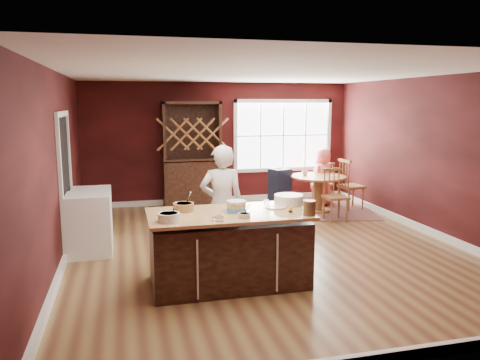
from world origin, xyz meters
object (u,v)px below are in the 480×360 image
baker (222,205)px  toddler (279,172)px  seated_woman (323,177)px  kitchen_island (229,250)px  dining_table (318,186)px  hutch (192,155)px  high_chair (280,188)px  chair_north (322,182)px  dryer (92,216)px  washer (89,224)px  layer_cake (236,206)px  chair_south (336,195)px  chair_east (352,184)px

baker → toddler: (1.85, 2.99, -0.03)m
seated_woman → toddler: bearing=-22.4°
kitchen_island → dining_table: bearing=52.1°
dining_table → hutch: hutch is taller
kitchen_island → high_chair: same height
chair_north → dryer: chair_north is taller
washer → layer_cake: bearing=-40.8°
chair_south → chair_north: 1.63m
toddler → chair_east: bearing=-13.1°
kitchen_island → dryer: bearing=128.0°
layer_cake → seated_woman: 4.91m
kitchen_island → chair_north: size_ratio=2.10×
chair_east → hutch: (-3.24, 1.13, 0.59)m
high_chair → kitchen_island: bearing=-134.1°
layer_cake → toddler: 4.20m
chair_south → chair_north: size_ratio=1.08×
chair_south → high_chair: chair_south is taller
dryer → chair_north: bearing=21.4°
dining_table → washer: 4.80m
baker → layer_cake: 0.80m
layer_cake → chair_south: bearing=45.1°
washer → high_chair: bearing=29.8°
seated_woman → high_chair: seated_woman is taller
kitchen_island → chair_north: (3.11, 4.18, 0.03)m
baker → chair_east: bearing=-137.8°
baker → chair_north: (3.02, 3.38, -0.37)m
baker → chair_north: 4.55m
dining_table → chair_north: size_ratio=1.23×
chair_north → hutch: (-2.91, 0.39, 0.67)m
dining_table → chair_east: (0.77, -0.00, 0.01)m
seated_woman → toddler: 1.11m
washer → toddler: bearing=30.4°
chair_east → chair_north: size_ratio=1.16×
kitchen_island → chair_east: (3.44, 3.44, 0.11)m
toddler → hutch: size_ratio=0.11×
dining_table → dryer: (-4.45, -1.17, -0.09)m
toddler → dryer: 4.01m
washer → baker: bearing=-24.0°
layer_cake → hutch: (0.10, 4.55, 0.15)m
dining_table → baker: size_ratio=0.69×
toddler → dryer: (-3.70, -1.52, -0.36)m
high_chair → washer: (-3.71, -2.13, 0.00)m
baker → chair_south: (2.60, 1.81, -0.34)m
kitchen_island → dryer: (-1.77, 2.26, 0.01)m
toddler → baker: bearing=-121.7°
chair_east → hutch: hutch is taller
chair_north → dryer: 5.24m
layer_cake → washer: bearing=139.2°
chair_south → baker: bearing=-147.0°
baker → seated_woman: baker is taller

